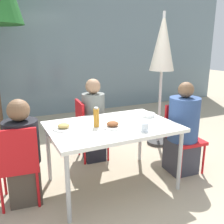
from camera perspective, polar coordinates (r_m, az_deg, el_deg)
name	(u,v)px	position (r m, az deg, el deg)	size (l,w,h in m)	color
ground_plane	(112,184)	(3.09, 0.00, -16.14)	(24.00, 24.00, 0.00)	tan
building_facade	(45,49)	(5.96, -15.03, 13.66)	(10.00, 0.20, 3.00)	slate
dining_table	(112,130)	(2.79, 0.00, -4.04)	(1.40, 0.95, 0.74)	white
chair_left	(18,161)	(2.67, -20.78, -10.35)	(0.45, 0.45, 0.86)	red
person_left	(23,155)	(2.73, -19.70, -9.26)	(0.35, 0.35, 1.10)	#473D33
chair_right	(182,132)	(3.38, 15.70, -4.51)	(0.43, 0.43, 0.86)	red
person_right	(183,131)	(3.28, 15.86, -4.29)	(0.38, 0.38, 1.17)	#383842
chair_far	(87,126)	(3.53, -5.68, -3.15)	(0.43, 0.43, 0.86)	red
person_far	(94,122)	(3.49, -4.21, -2.36)	(0.31, 0.31, 1.16)	black
closed_umbrella	(163,48)	(3.98, 11.48, 14.10)	(0.38, 0.38, 2.08)	#333333
plate_0	(113,125)	(2.69, 0.14, -3.02)	(0.24, 0.24, 0.07)	white
plate_1	(64,127)	(2.68, -11.02, -3.39)	(0.23, 0.23, 0.06)	white
bottle	(96,117)	(2.69, -3.62, -1.25)	(0.06, 0.06, 0.22)	#B7751E
drinking_cup	(145,127)	(2.59, 7.47, -3.44)	(0.08, 0.08, 0.09)	silver
salad_bowl	(148,115)	(3.12, 8.24, -0.65)	(0.17, 0.17, 0.05)	white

